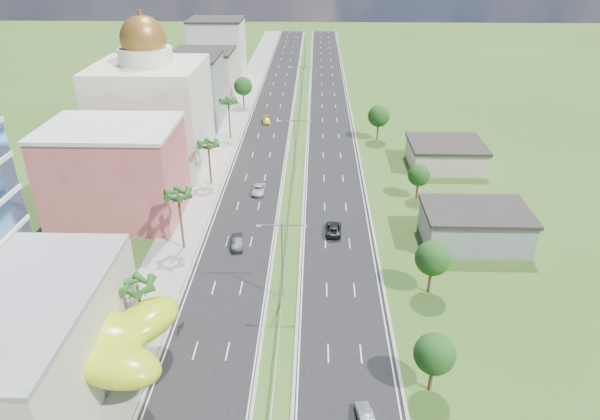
{
  "coord_description": "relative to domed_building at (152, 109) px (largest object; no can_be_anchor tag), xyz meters",
  "views": [
    {
      "loc": [
        3.86,
        -45.72,
        41.86
      ],
      "look_at": [
        1.87,
        21.3,
        7.0
      ],
      "focal_mm": 32.0,
      "sensor_mm": 36.0,
      "label": 1
    }
  ],
  "objects": [
    {
      "name": "lime_canopy",
      "position": [
        8.0,
        -59.0,
        -6.36
      ],
      "size": [
        18.0,
        15.0,
        7.4
      ],
      "color": "#A7C112",
      "rests_on": "ground"
    },
    {
      "name": "car_dark_left",
      "position": [
        20.4,
        -32.4,
        -10.56
      ],
      "size": [
        2.23,
        4.78,
        1.52
      ],
      "primitive_type": "imported",
      "rotation": [
        0.0,
        0.0,
        0.14
      ],
      "color": "black",
      "rests_on": "road_left"
    },
    {
      "name": "shed_far",
      "position": [
        58.0,
        -0.0,
        -9.15
      ],
      "size": [
        14.0,
        12.0,
        4.4
      ],
      "primitive_type": "cube",
      "color": "#B6A796",
      "rests_on": "ground"
    },
    {
      "name": "leafy_tree_rd",
      "position": [
        46.0,
        15.0,
        -5.78
      ],
      "size": [
        4.9,
        4.9,
        8.05
      ],
      "color": "#47301C",
      "rests_on": "ground"
    },
    {
      "name": "median_guardrail",
      "position": [
        28.0,
        16.99,
        -10.74
      ],
      "size": [
        0.1,
        216.06,
        0.76
      ],
      "color": "gray",
      "rests_on": "ground"
    },
    {
      "name": "motorcycle",
      "position": [
        16.27,
        -51.65,
        -10.63
      ],
      "size": [
        0.93,
        2.21,
        1.37
      ],
      "primitive_type": "imported",
      "rotation": [
        0.0,
        0.0,
        -0.13
      ],
      "color": "black",
      "rests_on": "road_left"
    },
    {
      "name": "leafy_tree_lfar",
      "position": [
        12.5,
        40.0,
        -5.78
      ],
      "size": [
        4.9,
        4.9,
        8.05
      ],
      "color": "#47301C",
      "rests_on": "ground"
    },
    {
      "name": "road_left",
      "position": [
        20.5,
        35.0,
        -11.33
      ],
      "size": [
        11.0,
        260.0,
        0.04
      ],
      "primitive_type": "cube",
      "color": "black",
      "rests_on": "ground"
    },
    {
      "name": "leafy_tree_rb",
      "position": [
        47.0,
        -43.0,
        -6.18
      ],
      "size": [
        4.55,
        4.55,
        7.47
      ],
      "color": "#47301C",
      "rests_on": "ground"
    },
    {
      "name": "leafy_tree_ra",
      "position": [
        44.0,
        -60.0,
        -6.58
      ],
      "size": [
        4.2,
        4.2,
        6.9
      ],
      "color": "#47301C",
      "rests_on": "ground"
    },
    {
      "name": "streetlight_median_e",
      "position": [
        28.0,
        85.0,
        -4.61
      ],
      "size": [
        6.04,
        0.25,
        11.0
      ],
      "color": "gray",
      "rests_on": "ground"
    },
    {
      "name": "midrise_grey",
      "position": [
        1.0,
        25.0,
        -3.35
      ],
      "size": [
        16.0,
        15.0,
        16.0
      ],
      "primitive_type": "cube",
      "color": "gray",
      "rests_on": "ground"
    },
    {
      "name": "shed_near",
      "position": [
        56.0,
        -30.0,
        -8.85
      ],
      "size": [
        15.0,
        10.0,
        5.0
      ],
      "primitive_type": "cube",
      "color": "gray",
      "rests_on": "ground"
    },
    {
      "name": "streetlight_median_b",
      "position": [
        28.0,
        -45.0,
        -4.61
      ],
      "size": [
        6.04,
        0.25,
        11.0
      ],
      "color": "gray",
      "rests_on": "ground"
    },
    {
      "name": "palm_tree_e",
      "position": [
        12.5,
        15.0,
        -3.05
      ],
      "size": [
        3.6,
        3.6,
        9.4
      ],
      "color": "#47301C",
      "rests_on": "ground"
    },
    {
      "name": "streetlight_median_d",
      "position": [
        28.0,
        40.0,
        -4.61
      ],
      "size": [
        6.04,
        0.25,
        11.0
      ],
      "color": "gray",
      "rests_on": "ground"
    },
    {
      "name": "ground",
      "position": [
        28.0,
        -55.0,
        -11.35
      ],
      "size": [
        500.0,
        500.0,
        0.0
      ],
      "primitive_type": "plane",
      "color": "#2D5119",
      "rests_on": "ground"
    },
    {
      "name": "streetlight_median_c",
      "position": [
        28.0,
        -5.0,
        -4.61
      ],
      "size": [
        6.04,
        0.25,
        11.0
      ],
      "color": "gray",
      "rests_on": "ground"
    },
    {
      "name": "road_right",
      "position": [
        35.5,
        35.0,
        -11.33
      ],
      "size": [
        11.0,
        260.0,
        0.04
      ],
      "primitive_type": "cube",
      "color": "black",
      "rests_on": "ground"
    },
    {
      "name": "car_dark_far_right",
      "position": [
        34.94,
        -27.91,
        -10.58
      ],
      "size": [
        2.66,
        5.36,
        1.46
      ],
      "primitive_type": "imported",
      "rotation": [
        0.0,
        0.0,
        3.09
      ],
      "color": "black",
      "rests_on": "road_right"
    },
    {
      "name": "palm_tree_b",
      "position": [
        12.5,
        -53.0,
        -4.29
      ],
      "size": [
        3.6,
        3.6,
        8.1
      ],
      "color": "#47301C",
      "rests_on": "ground"
    },
    {
      "name": "palm_tree_d",
      "position": [
        12.5,
        -10.0,
        -3.81
      ],
      "size": [
        3.6,
        3.6,
        8.6
      ],
      "color": "#47301C",
      "rests_on": "ground"
    },
    {
      "name": "palm_tree_c",
      "position": [
        12.5,
        -33.0,
        -2.85
      ],
      "size": [
        3.6,
        3.6,
        9.6
      ],
      "color": "#47301C",
      "rests_on": "ground"
    },
    {
      "name": "midrise_white",
      "position": [
        1.0,
        70.0,
        -2.35
      ],
      "size": [
        16.0,
        15.0,
        18.0
      ],
      "primitive_type": "cube",
      "color": "silver",
      "rests_on": "ground"
    },
    {
      "name": "car_silver_right",
      "position": [
        37.03,
        -64.3,
        -10.67
      ],
      "size": [
        1.93,
        4.07,
        1.29
      ],
      "primitive_type": "imported",
      "rotation": [
        0.0,
        0.0,
        3.29
      ],
      "color": "#9A9DA1",
      "rests_on": "road_right"
    },
    {
      "name": "car_yellow_far_left",
      "position": [
        19.77,
        26.14,
        -10.63
      ],
      "size": [
        2.61,
        4.93,
        1.36
      ],
      "primitive_type": "imported",
      "rotation": [
        0.0,
        0.0,
        0.16
      ],
      "color": "gold",
      "rests_on": "road_left"
    },
    {
      "name": "leafy_tree_rc",
      "position": [
        50.0,
        -15.0,
        -6.98
      ],
      "size": [
        3.85,
        3.85,
        6.33
      ],
      "color": "#47301C",
      "rests_on": "ground"
    },
    {
      "name": "domed_building",
      "position": [
        0.0,
        0.0,
        0.0
      ],
      "size": [
        20.0,
        20.0,
        28.7
      ],
      "color": "beige",
      "rests_on": "ground"
    },
    {
      "name": "pink_shophouse",
      "position": [
        0.0,
        -23.0,
        -3.85
      ],
      "size": [
        20.0,
        15.0,
        15.0
      ],
      "primitive_type": "cube",
      "color": "#BE4E53",
      "rests_on": "ground"
    },
    {
      "name": "car_silver_mid_left",
      "position": [
        21.83,
        -13.8,
        -10.64
      ],
      "size": [
        2.26,
        4.85,
        1.34
      ],
      "primitive_type": "imported",
      "rotation": [
        0.0,
        0.0,
        -0.01
      ],
      "color": "#AEB2B6",
      "rests_on": "road_left"
    },
    {
      "name": "midrise_beige",
      "position": [
        1.0,
        47.0,
        -4.85
      ],
      "size": [
        16.0,
        15.0,
        13.0
      ],
      "primitive_type": "cube",
      "color": "#B6A796",
      "rests_on": "ground"
    },
    {
      "name": "sidewalk_left",
      "position": [
        11.0,
        35.0,
        -11.29
      ],
      "size": [
        7.0,
        260.0,
        0.12
      ],
      "primitive_type": "cube",
      "color": "gray",
      "rests_on": "ground"
    }
  ]
}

